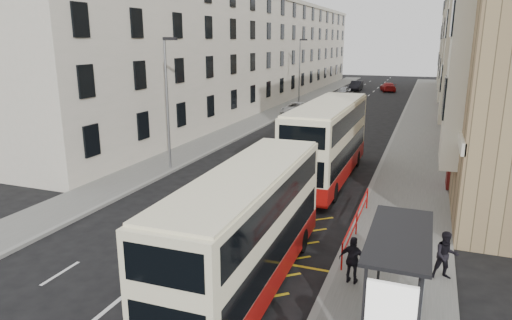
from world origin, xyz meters
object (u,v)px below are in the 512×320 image
at_px(street_lamp_near, 168,97).
at_px(pedestrian_far, 353,260).
at_px(double_decker_rear, 328,141).
at_px(double_decker_front, 247,230).
at_px(car_red, 388,87).
at_px(car_silver, 343,91).
at_px(bus_shelter, 403,265).
at_px(street_lamp_far, 300,69).
at_px(white_van, 296,108).
at_px(car_dark, 356,86).
at_px(pedestrian_mid, 446,255).

distance_m(street_lamp_near, pedestrian_far, 17.02).
bearing_deg(double_decker_rear, pedestrian_far, -73.41).
xyz_separation_m(double_decker_front, pedestrian_far, (3.22, 1.29, -1.10)).
bearing_deg(car_red, car_silver, 39.03).
bearing_deg(street_lamp_near, double_decker_front, -49.42).
bearing_deg(double_decker_front, bus_shelter, -11.44).
height_order(street_lamp_far, pedestrian_far, street_lamp_far).
relative_size(white_van, car_dark, 1.01).
bearing_deg(car_silver, street_lamp_far, -94.46).
height_order(bus_shelter, double_decker_rear, double_decker_rear).
xyz_separation_m(bus_shelter, street_lamp_far, (-14.69, 42.39, 2.50)).
distance_m(double_decker_front, pedestrian_far, 3.64).
bearing_deg(street_lamp_near, white_van, 87.31).
bearing_deg(street_lamp_far, street_lamp_near, -90.00).
relative_size(double_decker_rear, white_van, 2.39).
bearing_deg(pedestrian_far, double_decker_front, 27.91).
xyz_separation_m(car_dark, car_red, (5.05, 0.37, -0.07)).
xyz_separation_m(pedestrian_far, car_dark, (-9.65, 62.54, -0.18)).
distance_m(white_van, car_red, 29.12).
xyz_separation_m(street_lamp_near, pedestrian_mid, (15.94, -8.84, -3.65)).
distance_m(double_decker_rear, car_red, 51.34).
distance_m(car_dark, car_red, 5.07).
relative_size(bus_shelter, double_decker_rear, 0.37).
xyz_separation_m(street_lamp_near, car_red, (8.49, 52.67, -3.93)).
height_order(street_lamp_near, car_red, street_lamp_near).
relative_size(double_decker_front, pedestrian_mid, 6.09).
bearing_deg(pedestrian_mid, bus_shelter, -126.13).
distance_m(double_decker_rear, car_dark, 51.34).
height_order(street_lamp_near, double_decker_rear, street_lamp_near).
relative_size(street_lamp_far, white_van, 1.67).
height_order(street_lamp_far, double_decker_front, street_lamp_far).
height_order(double_decker_front, car_dark, double_decker_front).
height_order(street_lamp_far, pedestrian_mid, street_lamp_far).
bearing_deg(white_van, car_silver, 93.79).
xyz_separation_m(pedestrian_mid, car_red, (-7.45, 61.51, -0.28)).
bearing_deg(street_lamp_near, car_silver, 86.59).
bearing_deg(double_decker_front, white_van, 102.40).
bearing_deg(double_decker_rear, double_decker_front, -88.95).
relative_size(pedestrian_mid, car_red, 0.34).
xyz_separation_m(street_lamp_far, car_dark, (3.44, 22.30, -3.86)).
distance_m(street_lamp_near, white_van, 24.84).
relative_size(white_van, car_red, 0.98).
bearing_deg(car_silver, pedestrian_far, -73.68).
bearing_deg(white_van, pedestrian_mid, -58.02).
bearing_deg(street_lamp_far, white_van, -78.21).
bearing_deg(pedestrian_far, pedestrian_mid, -147.78).
xyz_separation_m(bus_shelter, white_van, (-13.54, 36.88, -1.47)).
bearing_deg(double_decker_rear, white_van, 110.46).
height_order(bus_shelter, street_lamp_far, street_lamp_far).
bearing_deg(bus_shelter, street_lamp_far, 109.12).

